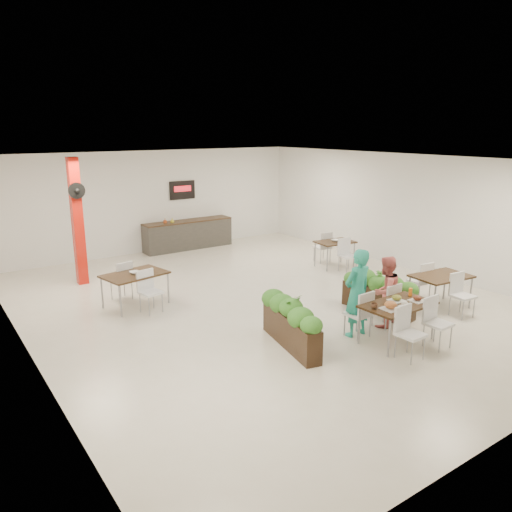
{
  "coord_description": "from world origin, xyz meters",
  "views": [
    {
      "loc": [
        -6.35,
        -8.81,
        3.9
      ],
      "look_at": [
        -0.17,
        0.06,
        1.1
      ],
      "focal_mm": 35.0,
      "sensor_mm": 36.0,
      "label": 1
    }
  ],
  "objects": [
    {
      "name": "side_table_c",
      "position": [
        2.97,
        -2.55,
        0.63
      ],
      "size": [
        1.33,
        1.65,
        0.92
      ],
      "rotation": [
        0.0,
        0.0,
        -0.1
      ],
      "color": "black",
      "rests_on": "ground"
    },
    {
      "name": "planter_left",
      "position": [
        -1.0,
        -2.24,
        0.51
      ],
      "size": [
        0.73,
        1.89,
        1.0
      ],
      "rotation": [
        0.0,
        0.0,
        1.36
      ],
      "color": "black",
      "rests_on": "ground"
    },
    {
      "name": "diner_man",
      "position": [
        0.35,
        -2.55,
        0.86
      ],
      "size": [
        0.64,
        0.43,
        1.71
      ],
      "primitive_type": "imported",
      "rotation": [
        0.0,
        0.0,
        3.17
      ],
      "color": "teal",
      "rests_on": "ground"
    },
    {
      "name": "ground",
      "position": [
        0.0,
        0.0,
        0.0
      ],
      "size": [
        12.0,
        12.0,
        0.0
      ],
      "primitive_type": "plane",
      "color": "beige",
      "rests_on": "ground"
    },
    {
      "name": "main_table",
      "position": [
        0.74,
        -3.21,
        0.64
      ],
      "size": [
        1.42,
        1.65,
        0.92
      ],
      "rotation": [
        0.0,
        0.0,
        0.03
      ],
      "color": "black",
      "rests_on": "ground"
    },
    {
      "name": "service_counter",
      "position": [
        1.0,
        5.65,
        0.49
      ],
      "size": [
        3.0,
        0.64,
        2.2
      ],
      "color": "#312F2C",
      "rests_on": "ground"
    },
    {
      "name": "diner_woman",
      "position": [
        1.15,
        -2.55,
        0.72
      ],
      "size": [
        0.72,
        0.57,
        1.45
      ],
      "primitive_type": "imported",
      "rotation": [
        0.0,
        0.0,
        3.17
      ],
      "color": "#EE6F69",
      "rests_on": "ground"
    },
    {
      "name": "planter_right",
      "position": [
        1.65,
        -1.94,
        0.48
      ],
      "size": [
        0.64,
        1.76,
        0.92
      ],
      "rotation": [
        0.0,
        0.0,
        1.75
      ],
      "color": "black",
      "rests_on": "ground"
    },
    {
      "name": "red_column",
      "position": [
        -3.0,
        3.79,
        1.64
      ],
      "size": [
        0.4,
        0.41,
        3.2
      ],
      "color": "red",
      "rests_on": "ground"
    },
    {
      "name": "side_table_a",
      "position": [
        -2.5,
        1.43,
        0.64
      ],
      "size": [
        1.48,
        1.67,
        0.92
      ],
      "rotation": [
        0.0,
        0.0,
        0.19
      ],
      "color": "black",
      "rests_on": "ground"
    },
    {
      "name": "side_table_b",
      "position": [
        3.41,
        1.25,
        0.62
      ],
      "size": [
        1.14,
        1.66,
        0.92
      ],
      "rotation": [
        0.0,
        0.0,
        -0.11
      ],
      "color": "black",
      "rests_on": "ground"
    },
    {
      "name": "room_shell",
      "position": [
        0.0,
        0.0,
        2.01
      ],
      "size": [
        10.1,
        12.1,
        3.22
      ],
      "color": "white",
      "rests_on": "ground"
    }
  ]
}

